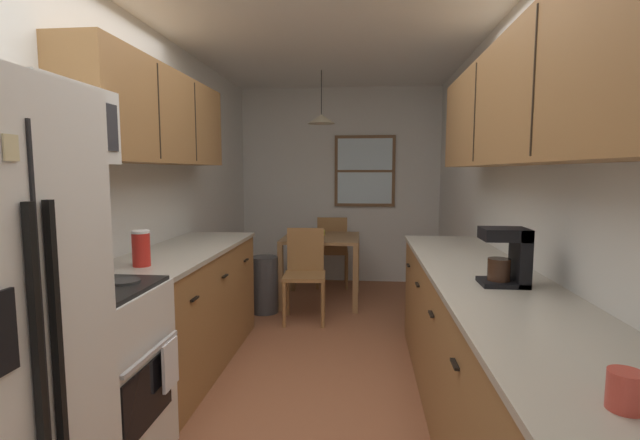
# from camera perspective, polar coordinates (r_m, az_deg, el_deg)

# --- Properties ---
(ground_plane) EXTENTS (12.00, 12.00, 0.00)m
(ground_plane) POSITION_cam_1_polar(r_m,az_deg,el_deg) (3.69, 0.13, -17.20)
(ground_plane) COLOR #995B3D
(wall_left) EXTENTS (0.10, 9.00, 2.55)m
(wall_left) POSITION_cam_1_polar(r_m,az_deg,el_deg) (3.77, -20.76, 2.87)
(wall_left) COLOR silver
(wall_left) RESTS_ON ground
(wall_right) EXTENTS (0.10, 9.00, 2.55)m
(wall_right) POSITION_cam_1_polar(r_m,az_deg,el_deg) (3.54, 22.50, 2.61)
(wall_right) COLOR silver
(wall_right) RESTS_ON ground
(wall_back) EXTENTS (4.40, 0.10, 2.55)m
(wall_back) POSITION_cam_1_polar(r_m,az_deg,el_deg) (6.04, 2.52, 4.35)
(wall_back) COLOR silver
(wall_back) RESTS_ON ground
(ceiling_slab) EXTENTS (4.40, 9.00, 0.08)m
(ceiling_slab) POSITION_cam_1_polar(r_m,az_deg,el_deg) (3.57, 0.14, 24.51)
(ceiling_slab) COLOR white
(stove_range) EXTENTS (0.66, 0.66, 1.10)m
(stove_range) POSITION_cam_1_polar(r_m,az_deg,el_deg) (2.54, -27.64, -17.61)
(stove_range) COLOR white
(stove_range) RESTS_ON ground
(microwave_over_range) EXTENTS (0.39, 0.60, 0.36)m
(microwave_over_range) POSITION_cam_1_polar(r_m,az_deg,el_deg) (2.41, -31.39, 10.34)
(microwave_over_range) COLOR white
(counter_left) EXTENTS (0.64, 1.81, 0.90)m
(counter_left) POSITION_cam_1_polar(r_m,az_deg,el_deg) (3.58, -16.65, -10.57)
(counter_left) COLOR olive
(counter_left) RESTS_ON ground
(upper_cabinets_left) EXTENTS (0.33, 1.89, 0.65)m
(upper_cabinets_left) POSITION_cam_1_polar(r_m,az_deg,el_deg) (3.46, -19.89, 12.06)
(upper_cabinets_left) COLOR olive
(counter_right) EXTENTS (0.64, 3.21, 0.90)m
(counter_right) POSITION_cam_1_polar(r_m,az_deg,el_deg) (2.70, 20.54, -16.30)
(counter_right) COLOR olive
(counter_right) RESTS_ON ground
(upper_cabinets_right) EXTENTS (0.33, 2.89, 0.63)m
(upper_cabinets_right) POSITION_cam_1_polar(r_m,az_deg,el_deg) (2.52, 25.21, 13.58)
(upper_cabinets_right) COLOR olive
(dining_table) EXTENTS (0.84, 0.86, 0.74)m
(dining_table) POSITION_cam_1_polar(r_m,az_deg,el_deg) (5.08, 0.17, -3.41)
(dining_table) COLOR olive
(dining_table) RESTS_ON ground
(dining_chair_near) EXTENTS (0.43, 0.43, 0.90)m
(dining_chair_near) POSITION_cam_1_polar(r_m,az_deg,el_deg) (4.49, -1.92, -6.26)
(dining_chair_near) COLOR olive
(dining_chair_near) RESTS_ON ground
(dining_chair_far) EXTENTS (0.43, 0.43, 0.90)m
(dining_chair_far) POSITION_cam_1_polar(r_m,az_deg,el_deg) (5.72, 1.55, -3.56)
(dining_chair_far) COLOR olive
(dining_chair_far) RESTS_ON ground
(pendant_light) EXTENTS (0.30, 0.30, 0.57)m
(pendant_light) POSITION_cam_1_polar(r_m,az_deg,el_deg) (5.04, 0.17, 12.65)
(pendant_light) COLOR black
(back_window) EXTENTS (0.79, 0.05, 0.92)m
(back_window) POSITION_cam_1_polar(r_m,az_deg,el_deg) (5.95, 5.67, 6.16)
(back_window) COLOR brown
(trash_bin) EXTENTS (0.28, 0.28, 0.59)m
(trash_bin) POSITION_cam_1_polar(r_m,az_deg,el_deg) (4.78, -7.02, -8.09)
(trash_bin) COLOR #3F3F42
(trash_bin) RESTS_ON ground
(storage_canister) EXTENTS (0.11, 0.11, 0.21)m
(storage_canister) POSITION_cam_1_polar(r_m,az_deg,el_deg) (2.90, -21.64, -3.34)
(storage_canister) COLOR red
(storage_canister) RESTS_ON counter_left
(dish_towel) EXTENTS (0.02, 0.16, 0.24)m
(dish_towel) POSITION_cam_1_polar(r_m,az_deg,el_deg) (2.50, -18.37, -16.88)
(dish_towel) COLOR white
(coffee_maker) EXTENTS (0.22, 0.18, 0.29)m
(coffee_maker) POSITION_cam_1_polar(r_m,az_deg,el_deg) (2.43, 22.80, -4.13)
(coffee_maker) COLOR black
(coffee_maker) RESTS_ON counter_right
(mug_by_coffeemaker) EXTENTS (0.12, 0.08, 0.09)m
(mug_by_coffeemaker) POSITION_cam_1_polar(r_m,az_deg,el_deg) (1.35, 34.18, -17.39)
(mug_by_coffeemaker) COLOR #BF3F33
(mug_by_coffeemaker) RESTS_ON counter_right
(table_serving_bowl) EXTENTS (0.18, 0.18, 0.06)m
(table_serving_bowl) POSITION_cam_1_polar(r_m,az_deg,el_deg) (5.15, -0.36, -1.60)
(table_serving_bowl) COLOR #E0D14C
(table_serving_bowl) RESTS_ON dining_table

